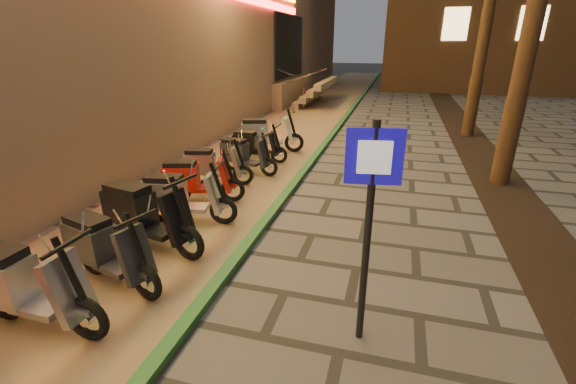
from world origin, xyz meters
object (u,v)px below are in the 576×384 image
(scooter_7, at_px, (143,214))
(scooter_13, at_px, (265,134))
(scooter_12, at_px, (253,145))
(scooter_9, at_px, (194,179))
(scooter_5, at_px, (20,285))
(scooter_10, at_px, (210,165))
(scooter_6, at_px, (103,248))
(scooter_11, at_px, (243,154))
(pedestrian_sign, at_px, (370,208))
(scooter_8, at_px, (180,197))

(scooter_7, relative_size, scooter_13, 1.03)
(scooter_12, bearing_deg, scooter_9, -93.93)
(scooter_9, distance_m, scooter_13, 3.97)
(scooter_5, bearing_deg, scooter_10, 91.65)
(scooter_6, xyz_separation_m, scooter_7, (-0.07, 0.97, 0.06))
(scooter_11, xyz_separation_m, scooter_13, (-0.09, 1.92, 0.09))
(scooter_5, distance_m, scooter_13, 7.76)
(scooter_9, bearing_deg, scooter_7, -102.78)
(scooter_12, bearing_deg, scooter_13, 89.36)
(scooter_12, distance_m, scooter_13, 0.97)
(pedestrian_sign, bearing_deg, scooter_8, 139.16)
(scooter_11, bearing_deg, pedestrian_sign, -46.54)
(pedestrian_sign, height_order, scooter_11, pedestrian_sign)
(pedestrian_sign, bearing_deg, scooter_9, 130.92)
(scooter_6, relative_size, scooter_13, 0.92)
(scooter_10, xyz_separation_m, scooter_13, (0.27, 2.95, 0.09))
(pedestrian_sign, bearing_deg, scooter_10, 123.65)
(scooter_7, bearing_deg, scooter_5, -83.68)
(scooter_10, bearing_deg, scooter_13, 71.29)
(scooter_10, bearing_deg, scooter_6, -98.17)
(scooter_5, bearing_deg, scooter_9, 89.77)
(pedestrian_sign, height_order, scooter_12, pedestrian_sign)
(scooter_5, relative_size, scooter_12, 1.17)
(scooter_8, relative_size, scooter_9, 1.03)
(scooter_6, relative_size, scooter_8, 1.01)
(scooter_7, relative_size, scooter_12, 1.23)
(scooter_6, xyz_separation_m, scooter_10, (-0.35, 3.82, -0.04))
(scooter_10, xyz_separation_m, scooter_11, (0.36, 1.03, -0.00))
(scooter_6, bearing_deg, scooter_8, 104.59)
(scooter_10, bearing_deg, pedestrian_sign, -60.25)
(pedestrian_sign, height_order, scooter_7, pedestrian_sign)
(scooter_7, distance_m, scooter_13, 5.80)
(pedestrian_sign, height_order, scooter_8, pedestrian_sign)
(scooter_6, bearing_deg, pedestrian_sign, 12.30)
(pedestrian_sign, bearing_deg, scooter_7, 152.36)
(scooter_6, distance_m, scooter_9, 2.82)
(scooter_8, height_order, scooter_10, scooter_8)
(scooter_5, relative_size, scooter_7, 0.95)
(scooter_11, xyz_separation_m, scooter_12, (-0.08, 0.95, -0.01))
(pedestrian_sign, distance_m, scooter_10, 5.57)
(scooter_12, bearing_deg, scooter_8, -90.04)
(scooter_8, height_order, scooter_9, scooter_8)
(scooter_5, height_order, scooter_10, scooter_5)
(pedestrian_sign, xyz_separation_m, scooter_8, (-3.37, 2.05, -1.06))
(scooter_5, bearing_deg, scooter_8, 85.08)
(scooter_13, bearing_deg, scooter_7, -106.63)
(scooter_5, distance_m, scooter_9, 3.79)
(scooter_10, distance_m, scooter_11, 1.09)
(scooter_11, bearing_deg, scooter_7, -81.62)
(scooter_13, bearing_deg, scooter_12, -106.13)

